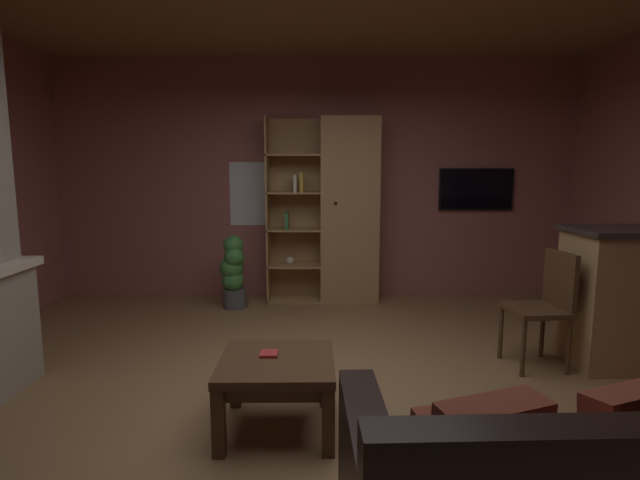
{
  "coord_description": "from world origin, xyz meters",
  "views": [
    {
      "loc": [
        -0.04,
        -2.99,
        1.54
      ],
      "look_at": [
        0.0,
        0.4,
        1.05
      ],
      "focal_mm": 27.03,
      "sensor_mm": 36.0,
      "label": 1
    }
  ],
  "objects_px": {
    "table_book_0": "(269,354)",
    "coffee_table": "(277,372)",
    "bookshelf_cabinet": "(342,212)",
    "dining_chair": "(546,301)",
    "potted_floor_plant": "(233,272)",
    "wall_mounted_tv": "(476,189)"
  },
  "relations": [
    {
      "from": "wall_mounted_tv",
      "to": "coffee_table",
      "type": "bearing_deg",
      "value": -125.04
    },
    {
      "from": "bookshelf_cabinet",
      "to": "wall_mounted_tv",
      "type": "height_order",
      "value": "bookshelf_cabinet"
    },
    {
      "from": "table_book_0",
      "to": "potted_floor_plant",
      "type": "relative_size",
      "value": 0.13
    },
    {
      "from": "dining_chair",
      "to": "potted_floor_plant",
      "type": "relative_size",
      "value": 1.11
    },
    {
      "from": "bookshelf_cabinet",
      "to": "table_book_0",
      "type": "bearing_deg",
      "value": -101.89
    },
    {
      "from": "coffee_table",
      "to": "wall_mounted_tv",
      "type": "xyz_separation_m",
      "value": [
        2.19,
        3.12,
        0.96
      ]
    },
    {
      "from": "potted_floor_plant",
      "to": "wall_mounted_tv",
      "type": "distance_m",
      "value": 3.06
    },
    {
      "from": "coffee_table",
      "to": "table_book_0",
      "type": "distance_m",
      "value": 0.12
    },
    {
      "from": "bookshelf_cabinet",
      "to": "wall_mounted_tv",
      "type": "bearing_deg",
      "value": 7.31
    },
    {
      "from": "potted_floor_plant",
      "to": "coffee_table",
      "type": "bearing_deg",
      "value": -75.15
    },
    {
      "from": "coffee_table",
      "to": "dining_chair",
      "type": "xyz_separation_m",
      "value": [
        2.03,
        0.92,
        0.18
      ]
    },
    {
      "from": "bookshelf_cabinet",
      "to": "potted_floor_plant",
      "type": "relative_size",
      "value": 2.59
    },
    {
      "from": "bookshelf_cabinet",
      "to": "dining_chair",
      "type": "bearing_deg",
      "value": -53.4
    },
    {
      "from": "bookshelf_cabinet",
      "to": "coffee_table",
      "type": "relative_size",
      "value": 3.19
    },
    {
      "from": "table_book_0",
      "to": "coffee_table",
      "type": "bearing_deg",
      "value": -46.63
    },
    {
      "from": "dining_chair",
      "to": "potted_floor_plant",
      "type": "xyz_separation_m",
      "value": [
        -2.72,
        1.69,
        -0.11
      ]
    },
    {
      "from": "potted_floor_plant",
      "to": "bookshelf_cabinet",
      "type": "bearing_deg",
      "value": 14.0
    },
    {
      "from": "bookshelf_cabinet",
      "to": "wall_mounted_tv",
      "type": "xyz_separation_m",
      "value": [
        1.64,
        0.21,
        0.25
      ]
    },
    {
      "from": "bookshelf_cabinet",
      "to": "potted_floor_plant",
      "type": "height_order",
      "value": "bookshelf_cabinet"
    },
    {
      "from": "bookshelf_cabinet",
      "to": "dining_chair",
      "type": "xyz_separation_m",
      "value": [
        1.48,
        -2.0,
        -0.54
      ]
    },
    {
      "from": "bookshelf_cabinet",
      "to": "table_book_0",
      "type": "height_order",
      "value": "bookshelf_cabinet"
    },
    {
      "from": "bookshelf_cabinet",
      "to": "potted_floor_plant",
      "type": "bearing_deg",
      "value": -166.0
    }
  ]
}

